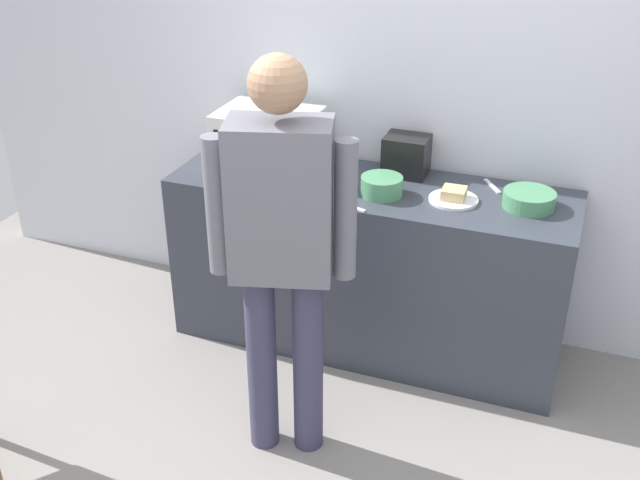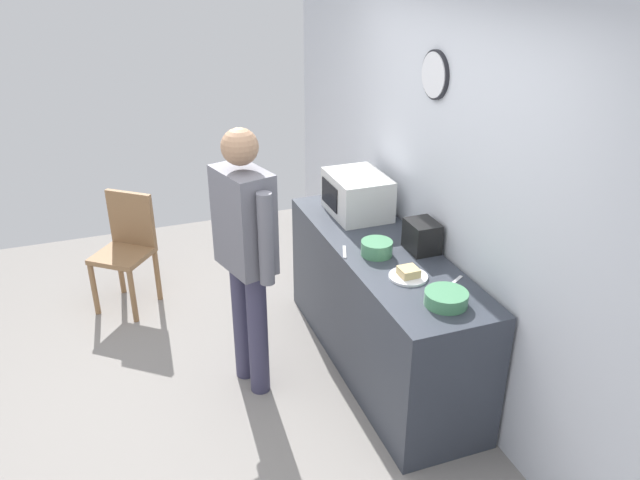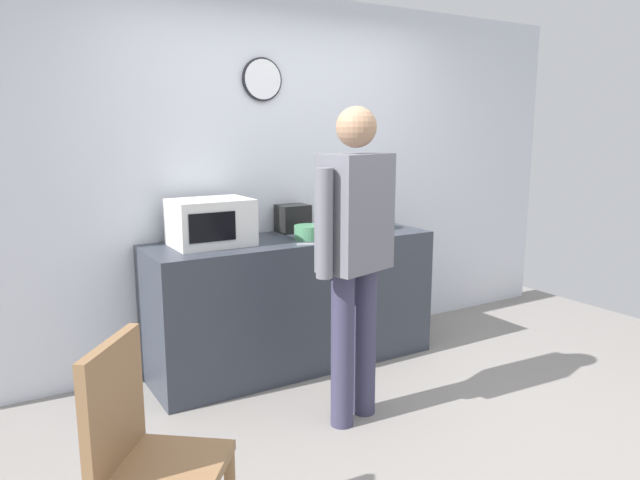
{
  "view_description": "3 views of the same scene",
  "coord_description": "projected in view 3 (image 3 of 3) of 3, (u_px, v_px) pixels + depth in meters",
  "views": [
    {
      "loc": [
        0.87,
        -2.12,
        2.45
      ],
      "look_at": [
        -0.19,
        0.72,
        0.85
      ],
      "focal_mm": 43.06,
      "sensor_mm": 36.0,
      "label": 1
    },
    {
      "loc": [
        3.21,
        -0.43,
        2.76
      ],
      "look_at": [
        -0.28,
        0.84,
        0.96
      ],
      "focal_mm": 35.41,
      "sensor_mm": 36.0,
      "label": 2
    },
    {
      "loc": [
        -2.01,
        -2.29,
        1.66
      ],
      "look_at": [
        -0.13,
        0.83,
        0.97
      ],
      "focal_mm": 32.9,
      "sensor_mm": 36.0,
      "label": 3
    }
  ],
  "objects": [
    {
      "name": "kitchen_counter",
      "position": [
        293.0,
        302.0,
        4.14
      ],
      "size": [
        2.02,
        0.62,
        0.92
      ],
      "primitive_type": "cube",
      "color": "#333842",
      "rests_on": "ground_plane"
    },
    {
      "name": "ground_plane",
      "position": [
        417.0,
        433.0,
        3.25
      ],
      "size": [
        6.0,
        6.0,
        0.0
      ],
      "primitive_type": "plane",
      "color": "gray"
    },
    {
      "name": "salad_bowl",
      "position": [
        309.0,
        232.0,
        4.01
      ],
      "size": [
        0.2,
        0.2,
        0.09
      ],
      "primitive_type": "cylinder",
      "color": "#4C8E60",
      "rests_on": "kitchen_counter"
    },
    {
      "name": "spoon_utensil",
      "position": [
        345.0,
        226.0,
        4.5
      ],
      "size": [
        0.11,
        0.15,
        0.01
      ],
      "primitive_type": "cube",
      "rotation": [
        0.0,
        0.0,
        2.14
      ],
      "color": "silver",
      "rests_on": "kitchen_counter"
    },
    {
      "name": "microwave",
      "position": [
        211.0,
        222.0,
        3.77
      ],
      "size": [
        0.5,
        0.39,
        0.3
      ],
      "color": "silver",
      "rests_on": "kitchen_counter"
    },
    {
      "name": "person_standing",
      "position": [
        355.0,
        242.0,
        3.22
      ],
      "size": [
        0.57,
        0.34,
        1.78
      ],
      "color": "#393751",
      "rests_on": "ground_plane"
    },
    {
      "name": "fork_utensil",
      "position": [
        310.0,
        244.0,
        3.81
      ],
      "size": [
        0.17,
        0.08,
        0.01
      ],
      "primitive_type": "cube",
      "rotation": [
        0.0,
        0.0,
        2.79
      ],
      "color": "silver",
      "rests_on": "kitchen_counter"
    },
    {
      "name": "toaster",
      "position": [
        293.0,
        218.0,
        4.27
      ],
      "size": [
        0.22,
        0.18,
        0.2
      ],
      "primitive_type": "cube",
      "color": "black",
      "rests_on": "kitchen_counter"
    },
    {
      "name": "back_wall",
      "position": [
        281.0,
        178.0,
        4.35
      ],
      "size": [
        5.4,
        0.13,
        2.6
      ],
      "color": "silver",
      "rests_on": "ground_plane"
    },
    {
      "name": "cereal_bowl",
      "position": [
        379.0,
        223.0,
        4.45
      ],
      "size": [
        0.24,
        0.24,
        0.08
      ],
      "primitive_type": "cylinder",
      "color": "#4C8E60",
      "rests_on": "kitchen_counter"
    },
    {
      "name": "wooden_chair",
      "position": [
        145.0,
        455.0,
        2.07
      ],
      "size": [
        0.56,
        0.56,
        0.94
      ],
      "color": "olive",
      "rests_on": "ground_plane"
    },
    {
      "name": "sandwich_plate",
      "position": [
        346.0,
        230.0,
        4.23
      ],
      "size": [
        0.23,
        0.23,
        0.07
      ],
      "color": "white",
      "rests_on": "kitchen_counter"
    }
  ]
}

